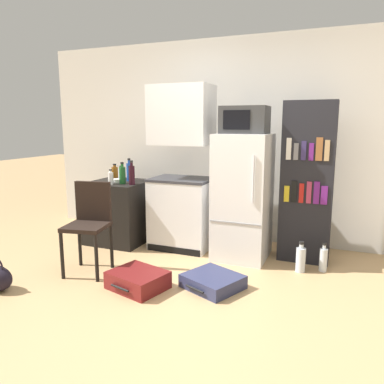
# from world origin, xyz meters

# --- Properties ---
(ground_plane) EXTENTS (24.00, 24.00, 0.00)m
(ground_plane) POSITION_xyz_m (0.00, 0.00, 0.00)
(ground_plane) COLOR tan
(wall_back) EXTENTS (6.40, 0.10, 2.59)m
(wall_back) POSITION_xyz_m (0.20, 2.00, 1.29)
(wall_back) COLOR silver
(wall_back) RESTS_ON ground_plane
(side_table) EXTENTS (0.71, 0.70, 0.79)m
(side_table) POSITION_xyz_m (-1.55, 1.25, 0.39)
(side_table) COLOR black
(side_table) RESTS_ON ground_plane
(kitchen_hutch) EXTENTS (0.73, 0.55, 1.96)m
(kitchen_hutch) POSITION_xyz_m (-0.70, 1.33, 0.91)
(kitchen_hutch) COLOR white
(kitchen_hutch) RESTS_ON ground_plane
(refrigerator) EXTENTS (0.58, 0.67, 1.41)m
(refrigerator) POSITION_xyz_m (0.08, 1.28, 0.70)
(refrigerator) COLOR white
(refrigerator) RESTS_ON ground_plane
(microwave) EXTENTS (0.50, 0.36, 0.30)m
(microwave) POSITION_xyz_m (0.08, 1.28, 1.56)
(microwave) COLOR #333333
(microwave) RESTS_ON refrigerator
(bookshelf) EXTENTS (0.55, 0.32, 1.76)m
(bookshelf) POSITION_xyz_m (0.75, 1.45, 0.88)
(bookshelf) COLOR black
(bookshelf) RESTS_ON ground_plane
(bottle_milk_white) EXTENTS (0.07, 0.07, 0.18)m
(bottle_milk_white) POSITION_xyz_m (-1.51, 1.03, 0.86)
(bottle_milk_white) COLOR white
(bottle_milk_white) RESTS_ON side_table
(bottle_amber_beer) EXTENTS (0.09, 0.09, 0.19)m
(bottle_amber_beer) POSITION_xyz_m (-1.75, 1.49, 0.87)
(bottle_amber_beer) COLOR brown
(bottle_amber_beer) RESTS_ON side_table
(bottle_green_tall) EXTENTS (0.08, 0.08, 0.27)m
(bottle_green_tall) POSITION_xyz_m (-1.40, 1.12, 0.90)
(bottle_green_tall) COLOR #1E6028
(bottle_green_tall) RESTS_ON side_table
(bottle_blue_soda) EXTENTS (0.07, 0.07, 0.29)m
(bottle_blue_soda) POSITION_xyz_m (-1.44, 1.35, 0.91)
(bottle_blue_soda) COLOR #1E47A3
(bottle_blue_soda) RESTS_ON side_table
(bottle_wine_dark) EXTENTS (0.07, 0.07, 0.29)m
(bottle_wine_dark) POSITION_xyz_m (-1.26, 1.10, 0.91)
(bottle_wine_dark) COLOR black
(bottle_wine_dark) RESTS_ON side_table
(bottle_clear_short) EXTENTS (0.08, 0.08, 0.19)m
(bottle_clear_short) POSITION_xyz_m (-1.60, 1.40, 0.87)
(bottle_clear_short) COLOR silver
(bottle_clear_short) RESTS_ON side_table
(bowl) EXTENTS (0.14, 0.14, 0.04)m
(bowl) POSITION_xyz_m (-1.54, 1.22, 0.81)
(bowl) COLOR silver
(bowl) RESTS_ON side_table
(chair) EXTENTS (0.47, 0.47, 0.93)m
(chair) POSITION_xyz_m (-1.27, 0.29, 0.56)
(chair) COLOR black
(chair) RESTS_ON ground_plane
(suitcase_large_flat) EXTENTS (0.62, 0.60, 0.12)m
(suitcase_large_flat) POSITION_xyz_m (0.05, 0.35, 0.06)
(suitcase_large_flat) COLOR navy
(suitcase_large_flat) RESTS_ON ground_plane
(suitcase_small_flat) EXTENTS (0.58, 0.52, 0.16)m
(suitcase_small_flat) POSITION_xyz_m (-0.60, 0.07, 0.08)
(suitcase_small_flat) COLOR maroon
(suitcase_small_flat) RESTS_ON ground_plane
(water_bottle_front) EXTENTS (0.10, 0.10, 0.33)m
(water_bottle_front) POSITION_xyz_m (0.76, 1.06, 0.14)
(water_bottle_front) COLOR silver
(water_bottle_front) RESTS_ON ground_plane
(water_bottle_middle) EXTENTS (0.08, 0.08, 0.31)m
(water_bottle_middle) POSITION_xyz_m (0.98, 1.16, 0.13)
(water_bottle_middle) COLOR silver
(water_bottle_middle) RESTS_ON ground_plane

